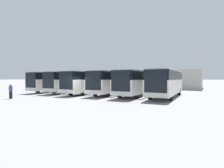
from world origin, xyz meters
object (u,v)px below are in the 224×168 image
object	(u,v)px
bus_4	(75,81)
bus_5	(59,81)
bus_3	(92,81)
pedestrian	(11,91)
bus_0	(166,82)
bus_1	(138,82)
bus_2	(115,82)

from	to	relation	value
bus_4	bus_5	distance (m)	3.73
bus_3	pedestrian	xyz separation A→B (m)	(3.97, 10.25, -0.93)
bus_0	pedestrian	xyz separation A→B (m)	(15.17, 10.69, -0.93)
bus_1	bus_2	bearing A→B (deg)	-4.49
bus_3	bus_1	bearing A→B (deg)	-178.53
bus_3	bus_0	bearing A→B (deg)	-179.28
bus_2	bus_3	bearing A→B (deg)	7.36
bus_3	pedestrian	world-z (taller)	bus_3
bus_0	bus_3	bearing A→B (deg)	0.72
bus_0	pedestrian	distance (m)	18.58
bus_5	pedestrian	world-z (taller)	bus_5
bus_2	bus_0	bearing A→B (deg)	177.36
bus_0	bus_4	xyz separation A→B (m)	(14.93, -0.01, 0.00)
bus_1	bus_3	xyz separation A→B (m)	(7.46, 0.39, 0.00)
bus_5	bus_0	bearing A→B (deg)	178.49
bus_1	pedestrian	world-z (taller)	bus_1
bus_5	pedestrian	xyz separation A→B (m)	(-3.49, 10.68, -0.93)
bus_4	pedestrian	bearing A→B (deg)	87.18
bus_3	bus_4	bearing A→B (deg)	-8.35
bus_4	bus_0	bearing A→B (deg)	178.44
bus_0	bus_2	size ratio (longest dim) A/B	1.00
bus_2	bus_4	xyz separation A→B (m)	(7.46, 0.14, 0.00)
bus_1	pedestrian	bearing A→B (deg)	41.41
bus_4	pedestrian	distance (m)	10.74
bus_0	bus_3	distance (m)	11.21
bus_3	bus_2	bearing A→B (deg)	-172.64
bus_5	bus_3	bearing A→B (deg)	175.14
bus_3	bus_5	world-z (taller)	same
bus_4	pedestrian	xyz separation A→B (m)	(0.24, 10.70, -0.93)
bus_0	bus_5	world-z (taller)	same
bus_0	bus_4	world-z (taller)	same
bus_0	pedestrian	bearing A→B (deg)	33.64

